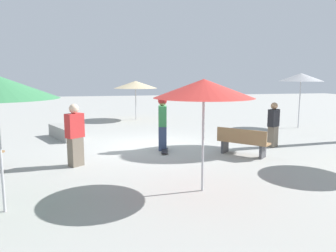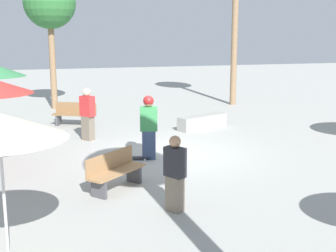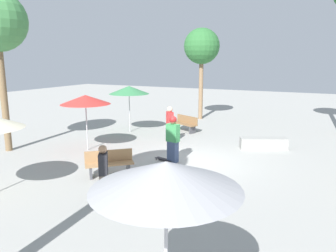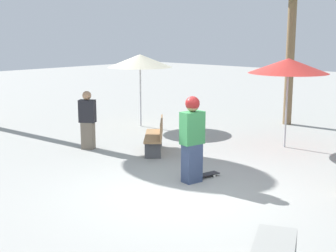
{
  "view_description": "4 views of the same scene",
  "coord_description": "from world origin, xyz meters",
  "px_view_note": "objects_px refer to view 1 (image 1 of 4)",
  "views": [
    {
      "loc": [
        -11.16,
        1.73,
        2.44
      ],
      "look_at": [
        -0.64,
        -0.52,
        0.8
      ],
      "focal_mm": 35.0,
      "sensor_mm": 36.0,
      "label": 1
    },
    {
      "loc": [
        -3.4,
        -12.68,
        3.61
      ],
      "look_at": [
        -0.28,
        -0.93,
        1.04
      ],
      "focal_mm": 50.0,
      "sensor_mm": 36.0,
      "label": 2
    },
    {
      "loc": [
        4.42,
        -11.16,
        3.86
      ],
      "look_at": [
        -0.76,
        -0.57,
        1.44
      ],
      "focal_mm": 35.0,
      "sensor_mm": 36.0,
      "label": 3
    },
    {
      "loc": [
        6.5,
        5.57,
        3.03
      ],
      "look_at": [
        -0.55,
        -0.88,
        1.13
      ],
      "focal_mm": 50.0,
      "sensor_mm": 36.0,
      "label": 4
    }
  ],
  "objects_px": {
    "skateboard": "(165,151)",
    "shade_umbrella_red": "(204,89)",
    "concrete_ledge": "(63,132)",
    "bench_far": "(243,142)",
    "bystander_watching": "(273,125)",
    "skater_main": "(162,121)",
    "bystander_far": "(75,135)",
    "shade_umbrella_grey": "(301,77)",
    "shade_umbrella_tan": "(136,85)"
  },
  "relations": [
    {
      "from": "skateboard",
      "to": "shade_umbrella_red",
      "type": "height_order",
      "value": "shade_umbrella_red"
    },
    {
      "from": "skateboard",
      "to": "concrete_ledge",
      "type": "relative_size",
      "value": 0.4
    },
    {
      "from": "shade_umbrella_red",
      "to": "bench_far",
      "type": "bearing_deg",
      "value": -38.62
    },
    {
      "from": "bystander_watching",
      "to": "bench_far",
      "type": "bearing_deg",
      "value": 178.88
    },
    {
      "from": "skater_main",
      "to": "bystander_far",
      "type": "relative_size",
      "value": 1.05
    },
    {
      "from": "bystander_watching",
      "to": "bystander_far",
      "type": "height_order",
      "value": "bystander_far"
    },
    {
      "from": "concrete_ledge",
      "to": "shade_umbrella_grey",
      "type": "xyz_separation_m",
      "value": [
        0.54,
        -10.7,
        2.14
      ]
    },
    {
      "from": "shade_umbrella_tan",
      "to": "bystander_watching",
      "type": "height_order",
      "value": "shade_umbrella_tan"
    },
    {
      "from": "skater_main",
      "to": "shade_umbrella_grey",
      "type": "xyz_separation_m",
      "value": [
        3.31,
        -7.26,
        1.42
      ]
    },
    {
      "from": "skateboard",
      "to": "bystander_watching",
      "type": "distance_m",
      "value": 3.91
    },
    {
      "from": "bench_far",
      "to": "shade_umbrella_tan",
      "type": "distance_m",
      "value": 9.57
    },
    {
      "from": "shade_umbrella_red",
      "to": "bystander_watching",
      "type": "bearing_deg",
      "value": -45.47
    },
    {
      "from": "bench_far",
      "to": "bystander_far",
      "type": "distance_m",
      "value": 4.99
    },
    {
      "from": "concrete_ledge",
      "to": "shade_umbrella_red",
      "type": "height_order",
      "value": "shade_umbrella_red"
    },
    {
      "from": "bench_far",
      "to": "bystander_far",
      "type": "xyz_separation_m",
      "value": [
        -0.14,
        4.97,
        0.43
      ]
    },
    {
      "from": "skater_main",
      "to": "skateboard",
      "type": "xyz_separation_m",
      "value": [
        -0.37,
        -0.0,
        -0.91
      ]
    },
    {
      "from": "skateboard",
      "to": "concrete_ledge",
      "type": "distance_m",
      "value": 4.66
    },
    {
      "from": "shade_umbrella_tan",
      "to": "concrete_ledge",
      "type": "bearing_deg",
      "value": 145.91
    },
    {
      "from": "skateboard",
      "to": "concrete_ledge",
      "type": "bearing_deg",
      "value": -118.8
    },
    {
      "from": "skateboard",
      "to": "bystander_watching",
      "type": "height_order",
      "value": "bystander_watching"
    },
    {
      "from": "shade_umbrella_tan",
      "to": "bystander_far",
      "type": "height_order",
      "value": "shade_umbrella_tan"
    },
    {
      "from": "skater_main",
      "to": "shade_umbrella_tan",
      "type": "distance_m",
      "value": 7.95
    },
    {
      "from": "skater_main",
      "to": "bystander_watching",
      "type": "bearing_deg",
      "value": 96.1
    },
    {
      "from": "bench_far",
      "to": "shade_umbrella_red",
      "type": "distance_m",
      "value": 3.93
    },
    {
      "from": "bench_far",
      "to": "bystander_watching",
      "type": "distance_m",
      "value": 1.88
    },
    {
      "from": "skateboard",
      "to": "shade_umbrella_tan",
      "type": "distance_m",
      "value": 8.47
    },
    {
      "from": "shade_umbrella_tan",
      "to": "skater_main",
      "type": "bearing_deg",
      "value": 179.87
    },
    {
      "from": "concrete_ledge",
      "to": "bystander_far",
      "type": "xyz_separation_m",
      "value": [
        -4.2,
        -0.74,
        0.61
      ]
    },
    {
      "from": "bench_far",
      "to": "bystander_far",
      "type": "relative_size",
      "value": 0.87
    },
    {
      "from": "concrete_ledge",
      "to": "shade_umbrella_grey",
      "type": "bearing_deg",
      "value": -87.09
    },
    {
      "from": "skater_main",
      "to": "shade_umbrella_red",
      "type": "bearing_deg",
      "value": 12.04
    },
    {
      "from": "bystander_far",
      "to": "skater_main",
      "type": "bearing_deg",
      "value": -11.5
    },
    {
      "from": "skater_main",
      "to": "concrete_ledge",
      "type": "bearing_deg",
      "value": -117.84
    },
    {
      "from": "skateboard",
      "to": "bench_far",
      "type": "xyz_separation_m",
      "value": [
        -0.92,
        -2.27,
        0.37
      ]
    },
    {
      "from": "bench_far",
      "to": "bystander_far",
      "type": "height_order",
      "value": "bystander_far"
    },
    {
      "from": "shade_umbrella_grey",
      "to": "skater_main",
      "type": "bearing_deg",
      "value": 114.54
    },
    {
      "from": "shade_umbrella_grey",
      "to": "bystander_watching",
      "type": "relative_size",
      "value": 1.66
    },
    {
      "from": "skater_main",
      "to": "shade_umbrella_red",
      "type": "relative_size",
      "value": 0.75
    },
    {
      "from": "bystander_watching",
      "to": "bystander_far",
      "type": "bearing_deg",
      "value": 157.01
    },
    {
      "from": "skateboard",
      "to": "shade_umbrella_red",
      "type": "relative_size",
      "value": 0.35
    },
    {
      "from": "bench_far",
      "to": "bystander_watching",
      "type": "height_order",
      "value": "bystander_watching"
    },
    {
      "from": "shade_umbrella_tan",
      "to": "bystander_watching",
      "type": "distance_m",
      "value": 9.14
    },
    {
      "from": "skateboard",
      "to": "bench_far",
      "type": "distance_m",
      "value": 2.47
    },
    {
      "from": "bench_far",
      "to": "bystander_far",
      "type": "bearing_deg",
      "value": -130.45
    },
    {
      "from": "bystander_watching",
      "to": "concrete_ledge",
      "type": "bearing_deg",
      "value": 124.44
    },
    {
      "from": "shade_umbrella_tan",
      "to": "shade_umbrella_grey",
      "type": "height_order",
      "value": "shade_umbrella_grey"
    },
    {
      "from": "skater_main",
      "to": "shade_umbrella_grey",
      "type": "bearing_deg",
      "value": 125.49
    },
    {
      "from": "shade_umbrella_tan",
      "to": "bench_far",
      "type": "bearing_deg",
      "value": -166.23
    },
    {
      "from": "shade_umbrella_grey",
      "to": "concrete_ledge",
      "type": "bearing_deg",
      "value": 92.91
    },
    {
      "from": "bystander_watching",
      "to": "bystander_far",
      "type": "xyz_separation_m",
      "value": [
        -1.1,
        6.54,
        0.08
      ]
    }
  ]
}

